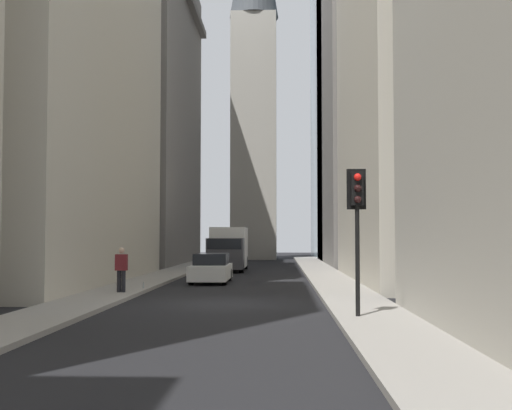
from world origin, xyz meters
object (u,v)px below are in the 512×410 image
at_px(discarded_bottle, 143,286).
at_px(pedestrian, 121,268).
at_px(traffic_light_foreground, 357,207).
at_px(delivery_truck, 228,249).
at_px(sedan_white, 211,269).

bearing_deg(discarded_bottle, pedestrian, 165.91).
xyz_separation_m(traffic_light_foreground, discarded_bottle, (8.83, 7.63, -2.79)).
distance_m(delivery_truck, discarded_bottle, 16.02).
bearing_deg(delivery_truck, discarded_bottle, 172.01).
bearing_deg(pedestrian, sedan_white, -21.03).
distance_m(delivery_truck, sedan_white, 10.71).
bearing_deg(traffic_light_foreground, discarded_bottle, 40.85).
bearing_deg(sedan_white, pedestrian, 158.97).
xyz_separation_m(sedan_white, pedestrian, (-6.98, 2.68, 0.40)).
xyz_separation_m(delivery_truck, discarded_bottle, (-15.82, 2.22, -1.21)).
bearing_deg(pedestrian, delivery_truck, -8.64).
height_order(delivery_truck, discarded_bottle, delivery_truck).
bearing_deg(pedestrian, traffic_light_foreground, -130.79).
distance_m(traffic_light_foreground, discarded_bottle, 12.00).
bearing_deg(sedan_white, traffic_light_foreground, -158.82).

